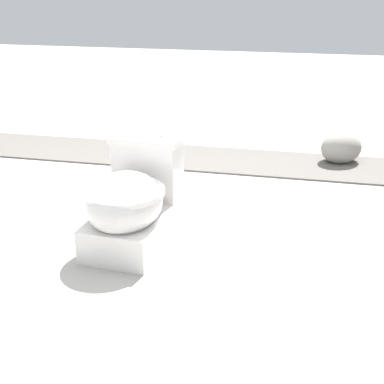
{
  "coord_description": "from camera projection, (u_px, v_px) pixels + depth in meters",
  "views": [
    {
      "loc": [
        2.4,
        0.67,
        1.28
      ],
      "look_at": [
        0.09,
        0.16,
        0.3
      ],
      "focal_mm": 50.0,
      "sensor_mm": 36.0,
      "label": 1
    }
  ],
  "objects": [
    {
      "name": "toilet",
      "position": [
        133.0,
        202.0,
        2.65
      ],
      "size": [
        0.66,
        0.43,
        0.52
      ],
      "rotation": [
        0.0,
        0.0,
        -0.08
      ],
      "color": "white",
      "rests_on": "ground"
    },
    {
      "name": "ground_plane",
      "position": [
        165.0,
        236.0,
        2.79
      ],
      "size": [
        14.0,
        14.0,
        0.0
      ],
      "primitive_type": "plane",
      "color": "#A8A59E"
    },
    {
      "name": "gravel_strip",
      "position": [
        278.0,
        164.0,
        3.82
      ],
      "size": [
        0.56,
        8.0,
        0.01
      ],
      "primitive_type": "cube",
      "color": "#605B56",
      "rests_on": "ground"
    },
    {
      "name": "boulder_near",
      "position": [
        341.0,
        148.0,
        3.82
      ],
      "size": [
        0.35,
        0.37,
        0.23
      ],
      "primitive_type": "ellipsoid",
      "rotation": [
        0.0,
        0.0,
        2.08
      ],
      "color": "gray",
      "rests_on": "ground"
    }
  ]
}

